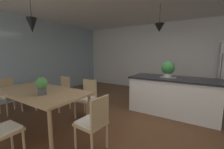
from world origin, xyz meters
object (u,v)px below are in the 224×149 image
(potted_plant_on_table, at_px, (42,85))
(chair_far_right, at_px, (87,97))
(chair_kitchen_end, at_px, (93,122))
(chair_window_end, at_px, (9,94))
(vase_on_dining_table, at_px, (42,87))
(potted_plant_on_island, at_px, (168,69))
(chair_far_left, at_px, (62,92))
(kitchen_island, at_px, (172,95))
(dining_table, at_px, (40,94))

(potted_plant_on_table, bearing_deg, chair_far_right, 82.96)
(chair_kitchen_end, relative_size, chair_window_end, 1.00)
(vase_on_dining_table, bearing_deg, chair_far_right, 69.74)
(chair_window_end, bearing_deg, vase_on_dining_table, -0.51)
(potted_plant_on_island, distance_m, vase_on_dining_table, 2.89)
(chair_kitchen_end, distance_m, chair_far_right, 1.27)
(chair_far_left, distance_m, kitchen_island, 2.88)
(dining_table, xyz_separation_m, chair_kitchen_end, (1.38, -0.00, -0.22))
(chair_kitchen_end, distance_m, potted_plant_on_island, 2.35)
(chair_far_left, height_order, potted_plant_on_table, potted_plant_on_table)
(kitchen_island, bearing_deg, vase_on_dining_table, -132.43)
(chair_window_end, distance_m, vase_on_dining_table, 1.54)
(chair_window_end, height_order, kitchen_island, kitchen_island)
(chair_far_right, relative_size, chair_window_end, 1.00)
(chair_kitchen_end, bearing_deg, potted_plant_on_island, 74.25)
(chair_window_end, height_order, potted_plant_on_island, potted_plant_on_island)
(kitchen_island, bearing_deg, chair_kitchen_end, -108.92)
(chair_window_end, distance_m, potted_plant_on_table, 1.77)
(chair_kitchen_end, height_order, chair_far_right, same)
(chair_far_right, distance_m, chair_window_end, 2.02)
(chair_far_left, height_order, potted_plant_on_island, potted_plant_on_island)
(chair_far_left, relative_size, potted_plant_on_table, 2.79)
(chair_far_right, xyz_separation_m, chair_window_end, (-1.82, -0.87, 0.00))
(chair_far_left, height_order, chair_far_right, same)
(dining_table, relative_size, chair_window_end, 2.31)
(chair_far_left, distance_m, chair_window_end, 1.27)
(chair_far_right, distance_m, vase_on_dining_table, 1.01)
(potted_plant_on_table, distance_m, vase_on_dining_table, 0.25)
(chair_far_left, bearing_deg, dining_table, -62.66)
(chair_far_right, bearing_deg, potted_plant_on_table, -97.04)
(chair_far_left, xyz_separation_m, chair_kitchen_end, (1.82, -0.87, 0.00))
(chair_far_right, xyz_separation_m, kitchen_island, (1.67, 1.30, -0.01))
(chair_far_right, distance_m, kitchen_island, 2.12)
(dining_table, bearing_deg, kitchen_island, 45.66)
(dining_table, height_order, potted_plant_on_table, potted_plant_on_table)
(chair_far_left, distance_m, potted_plant_on_island, 2.84)
(chair_window_end, xyz_separation_m, potted_plant_on_table, (1.70, -0.14, 0.46))
(chair_kitchen_end, bearing_deg, potted_plant_on_table, -172.58)
(chair_window_end, bearing_deg, chair_far_right, 25.58)
(dining_table, height_order, chair_kitchen_end, chair_kitchen_end)
(dining_table, height_order, vase_on_dining_table, vase_on_dining_table)
(dining_table, relative_size, potted_plant_on_table, 6.43)
(dining_table, bearing_deg, chair_far_right, 62.71)
(chair_far_left, bearing_deg, chair_far_right, -0.00)
(chair_window_end, xyz_separation_m, vase_on_dining_table, (1.50, -0.01, 0.37))
(chair_far_left, height_order, kitchen_island, kitchen_island)
(chair_far_right, bearing_deg, chair_window_end, -154.42)
(chair_far_left, bearing_deg, potted_plant_on_table, -52.53)
(kitchen_island, xyz_separation_m, potted_plant_on_island, (-0.13, 0.00, 0.66))
(chair_kitchen_end, height_order, kitchen_island, kitchen_island)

